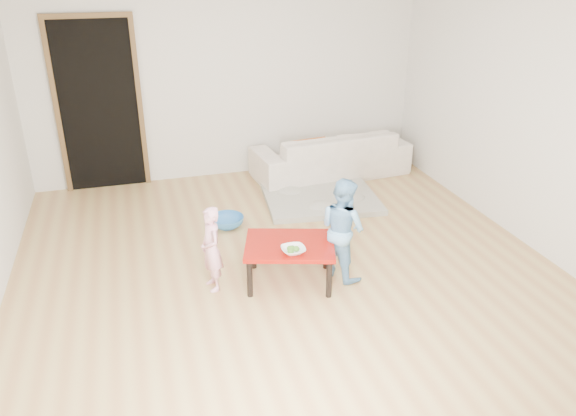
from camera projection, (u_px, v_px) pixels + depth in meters
name	position (u px, v px, depth m)	size (l,w,h in m)	color
floor	(282.00, 261.00, 5.44)	(5.00, 5.00, 0.01)	#B2824C
back_wall	(228.00, 76.00, 7.09)	(5.00, 0.02, 2.60)	silver
right_wall	(525.00, 111.00, 5.54)	(0.02, 5.00, 2.60)	silver
doorway	(99.00, 107.00, 6.78)	(1.02, 0.08, 2.11)	brown
sofa	(331.00, 154.00, 7.43)	(2.04, 0.80, 0.60)	beige
cushion	(315.00, 148.00, 7.13)	(0.49, 0.44, 0.13)	#CD5E16
red_table	(290.00, 263.00, 5.02)	(0.78, 0.59, 0.39)	maroon
bowl	(293.00, 250.00, 4.78)	(0.21, 0.21, 0.05)	white
broccoli	(293.00, 250.00, 4.78)	(0.12, 0.12, 0.06)	#2D5919
child_pink	(211.00, 249.00, 4.85)	(0.28, 0.19, 0.78)	pink
child_blue	(343.00, 228.00, 5.02)	(0.46, 0.36, 0.95)	#5996CF
basin	(227.00, 222.00, 6.10)	(0.37, 0.37, 0.12)	#3074B8
blanket	(321.00, 198.00, 6.74)	(1.31, 1.10, 0.07)	#B0AE9B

